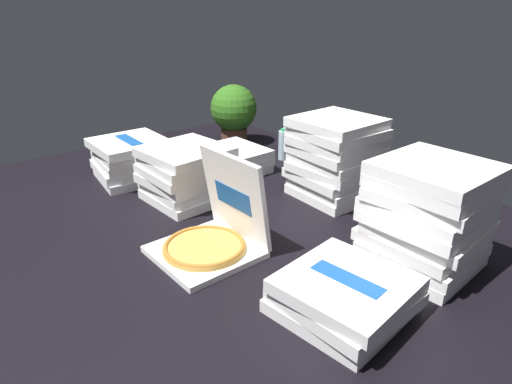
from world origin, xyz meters
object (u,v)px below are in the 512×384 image
water_bottle_2 (288,141)px  potted_plant (234,111)px  open_pizza_box (213,234)px  pizza_stack_left_mid (336,158)px  pizza_stack_right_far (427,216)px  water_bottle_0 (283,145)px  pizza_stack_left_far (132,159)px  pizza_stack_right_near (230,160)px  pizza_stack_center_far (344,296)px  water_bottle_1 (295,145)px  pizza_stack_right_mid (186,174)px

water_bottle_2 → potted_plant: 0.50m
open_pizza_box → pizza_stack_left_mid: size_ratio=0.95×
pizza_stack_right_far → water_bottle_0: bearing=160.5°
pizza_stack_left_far → water_bottle_0: size_ratio=2.18×
pizza_stack_left_mid → water_bottle_2: (-0.66, 0.28, -0.12)m
pizza_stack_right_near → water_bottle_2: 0.49m
pizza_stack_right_far → pizza_stack_left_mid: same height
open_pizza_box → pizza_stack_right_near: (-0.72, 0.64, -0.01)m
water_bottle_0 → pizza_stack_left_mid: bearing=-18.2°
open_pizza_box → water_bottle_2: open_pizza_box is taller
pizza_stack_center_far → water_bottle_2: (-1.34, 1.03, 0.03)m
pizza_stack_left_mid → water_bottle_1: size_ratio=2.09×
pizza_stack_right_far → water_bottle_1: 1.37m
pizza_stack_center_far → water_bottle_1: water_bottle_1 is taller
pizza_stack_right_near → water_bottle_2: (0.00, 0.49, 0.03)m
pizza_stack_right_near → water_bottle_2: size_ratio=1.92×
water_bottle_0 → potted_plant: size_ratio=0.48×
water_bottle_1 → water_bottle_2: bearing=168.6°
water_bottle_2 → potted_plant: (-0.46, -0.11, 0.15)m
water_bottle_0 → pizza_stack_center_far: bearing=-36.1°
pizza_stack_right_far → pizza_stack_right_mid: pizza_stack_right_far is taller
open_pizza_box → pizza_stack_right_far: bearing=43.2°
pizza_stack_right_far → pizza_stack_right_near: bearing=178.0°
open_pizza_box → water_bottle_2: bearing=122.5°
water_bottle_0 → potted_plant: (-0.50, -0.03, 0.15)m
pizza_stack_right_mid → water_bottle_2: size_ratio=2.06×
pizza_stack_left_far → pizza_stack_left_mid: (0.96, 0.73, 0.10)m
pizza_stack_left_far → open_pizza_box: bearing=-6.8°
pizza_stack_left_far → water_bottle_2: bearing=73.6°
pizza_stack_left_mid → pizza_stack_right_far: bearing=-20.7°
pizza_stack_left_mid → water_bottle_0: 0.67m
pizza_stack_left_far → pizza_stack_left_mid: 1.21m
open_pizza_box → pizza_stack_right_mid: (-0.54, 0.21, 0.06)m
open_pizza_box → pizza_stack_right_near: size_ratio=1.03×
pizza_stack_right_mid → water_bottle_2: 0.94m
water_bottle_0 → pizza_stack_left_far: bearing=-109.7°
pizza_stack_right_near → water_bottle_1: 0.48m
pizza_stack_left_far → water_bottle_1: 1.06m
pizza_stack_left_far → pizza_stack_right_mid: bearing=10.3°
pizza_stack_center_far → water_bottle_2: size_ratio=2.13×
pizza_stack_right_far → pizza_stack_right_mid: (-1.17, -0.38, -0.07)m
open_pizza_box → pizza_stack_right_near: 0.96m
pizza_stack_center_far → potted_plant: size_ratio=1.03×
open_pizza_box → pizza_stack_left_far: (-1.01, 0.12, 0.04)m
water_bottle_2 → pizza_stack_left_mid: bearing=-23.1°
water_bottle_0 → water_bottle_1: 0.08m
open_pizza_box → water_bottle_1: open_pizza_box is taller
open_pizza_box → pizza_stack_left_far: open_pizza_box is taller
water_bottle_0 → water_bottle_2: bearing=116.5°
potted_plant → water_bottle_0: bearing=3.9°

